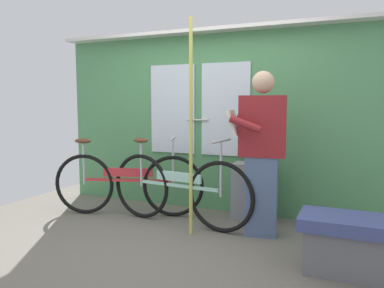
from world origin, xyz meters
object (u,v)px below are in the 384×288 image
handrail_pole (191,128)px  bicycle_leaning_behind (127,183)px  bicycle_near_door (178,189)px  trash_bin_by_wall (252,191)px  bench_seat_corner (346,243)px  passenger_reading_newspaper (261,150)px

handrail_pole → bicycle_leaning_behind: bearing=162.4°
bicycle_near_door → trash_bin_by_wall: bearing=42.9°
bicycle_leaning_behind → handrail_pole: bearing=-35.0°
trash_bin_by_wall → bench_seat_corner: (1.02, -1.07, -0.08)m
bicycle_leaning_behind → trash_bin_by_wall: size_ratio=2.67×
passenger_reading_newspaper → bench_seat_corner: 1.18m
trash_bin_by_wall → handrail_pole: size_ratio=0.30×
trash_bin_by_wall → handrail_pole: (-0.44, -0.73, 0.75)m
passenger_reading_newspaper → trash_bin_by_wall: (-0.21, 0.49, -0.53)m
trash_bin_by_wall → bicycle_leaning_behind: bearing=-162.9°
passenger_reading_newspaper → handrail_pole: (-0.65, -0.24, 0.21)m
bench_seat_corner → passenger_reading_newspaper: bearing=144.2°
bench_seat_corner → bicycle_leaning_behind: bearing=164.9°
handrail_pole → bicycle_near_door: bearing=138.6°
passenger_reading_newspaper → handrail_pole: bearing=12.3°
bicycle_leaning_behind → bench_seat_corner: bicycle_leaning_behind is taller
handrail_pole → bench_seat_corner: 1.71m
bicycle_leaning_behind → handrail_pole: handrail_pole is taller
bicycle_near_door → bicycle_leaning_behind: 0.70m
trash_bin_by_wall → handrail_pole: 1.13m
passenger_reading_newspaper → trash_bin_by_wall: 0.75m
bicycle_near_door → handrail_pole: 0.75m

